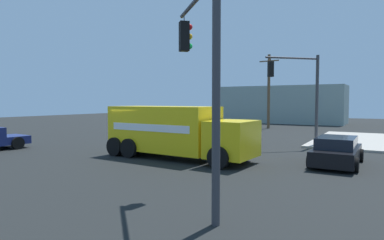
% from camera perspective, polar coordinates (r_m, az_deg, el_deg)
% --- Properties ---
extents(ground_plane, '(100.00, 100.00, 0.00)m').
position_cam_1_polar(ground_plane, '(18.63, -8.47, -5.88)').
color(ground_plane, black).
extents(delivery_truck, '(8.02, 3.13, 2.68)m').
position_cam_1_polar(delivery_truck, '(17.06, -2.95, -1.90)').
color(delivery_truck, yellow).
rests_on(delivery_truck, ground).
extents(traffic_light_primary, '(2.71, 2.72, 6.02)m').
position_cam_1_polar(traffic_light_primary, '(8.83, 1.91, 9.67)').
color(traffic_light_primary, '#38383D').
rests_on(traffic_light_primary, ground).
extents(traffic_light_secondary, '(2.76, 2.69, 5.78)m').
position_cam_1_polar(traffic_light_secondary, '(22.23, 18.31, 5.58)').
color(traffic_light_secondary, '#38383D').
rests_on(traffic_light_secondary, sidewalk_corner_far).
extents(sedan_black, '(2.06, 4.31, 1.31)m').
position_cam_1_polar(sedan_black, '(16.70, 23.72, -4.99)').
color(sedan_black, black).
rests_on(sedan_black, ground).
extents(utility_pole, '(2.20, 0.36, 8.02)m').
position_cam_1_polar(utility_pole, '(36.91, 13.12, 5.01)').
color(utility_pole, brown).
rests_on(utility_pole, ground).
extents(building_backdrop, '(16.46, 6.00, 5.04)m').
position_cam_1_polar(building_backdrop, '(47.56, 15.22, 2.59)').
color(building_backdrop, gray).
rests_on(building_backdrop, ground).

